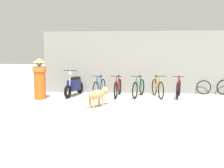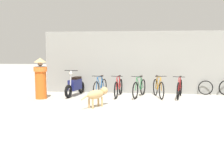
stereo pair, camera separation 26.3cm
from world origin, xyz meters
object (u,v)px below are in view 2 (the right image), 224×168
Objects in this scene: person_in_robes at (41,78)px; spare_tire_left at (206,88)px; bicycle_4 at (179,89)px; bicycle_0 at (100,88)px; bicycle_3 at (158,88)px; stray_dog at (97,94)px; bicycle_1 at (119,88)px; motorcycle at (75,86)px; bicycle_2 at (139,88)px.

person_in_robes reaches higher than spare_tire_left.
spare_tire_left is at bearing 138.77° from bicycle_4.
person_in_robes is at bearing -166.17° from spare_tire_left.
bicycle_0 is at bearing -169.08° from spare_tire_left.
bicycle_3 reaches higher than stray_dog.
person_in_robes is (-3.00, -0.85, 0.47)m from bicycle_1.
motorcycle is at bearing -83.45° from bicycle_0.
stray_dog is at bearing -144.98° from spare_tire_left.
bicycle_2 is at bearing -102.59° from bicycle_3.
bicycle_1 is 1.08× the size of bicycle_3.
person_in_robes is at bearing -61.45° from bicycle_2.
bicycle_3 reaches higher than bicycle_1.
person_in_robes reaches higher than motorcycle.
spare_tire_left is (3.69, 0.80, -0.05)m from bicycle_1.
bicycle_4 reaches higher than stray_dog.
bicycle_2 is (1.62, 0.02, -0.00)m from bicycle_0.
bicycle_3 is at bearing 104.98° from bicycle_2.
bicycle_3 is at bearing -157.38° from spare_tire_left.
bicycle_3 reaches higher than spare_tire_left.
bicycle_1 is 2.86× the size of spare_tire_left.
bicycle_0 reaches higher than stray_dog.
bicycle_2 reaches higher than spare_tire_left.
spare_tire_left is (2.07, 0.86, -0.06)m from bicycle_3.
bicycle_0 is 0.76m from bicycle_1.
bicycle_1 is 1.58× the size of stray_dog.
spare_tire_left is (4.23, 2.96, -0.12)m from stray_dog.
bicycle_4 is (1.61, -0.01, -0.00)m from bicycle_2.
bicycle_2 reaches higher than stray_dog.
spare_tire_left is (4.45, 0.86, -0.06)m from bicycle_0.
bicycle_1 is 0.97× the size of motorcycle.
bicycle_4 is at bearing 100.67° from bicycle_0.
bicycle_1 is 1.84m from motorcycle.
bicycle_0 is 1.09m from motorcycle.
motorcycle reaches higher than stray_dog.
bicycle_1 is 0.86m from bicycle_2.
stray_dog is (0.22, -2.10, 0.07)m from bicycle_0.
bicycle_2 is 1.03× the size of bicycle_3.
bicycle_3 is at bearing 93.24° from bicycle_1.
motorcycle is 1.13× the size of person_in_robes.
bicycle_4 reaches higher than bicycle_2.
bicycle_4 reaches higher than bicycle_1.
stray_dog is (-1.39, -2.12, 0.07)m from bicycle_2.
person_in_robes is 2.61× the size of spare_tire_left.
spare_tire_left is (1.22, 0.85, -0.05)m from bicycle_4.
bicycle_1 is at bearing -77.16° from bicycle_4.
bicycle_2 is at bearing 99.48° from motorcycle.
motorcycle is at bearing -107.80° from person_in_robes.
person_in_robes is 6.91m from spare_tire_left.
bicycle_4 is at bearing -21.88° from stray_dog.
person_in_robes is at bearing -68.76° from bicycle_1.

